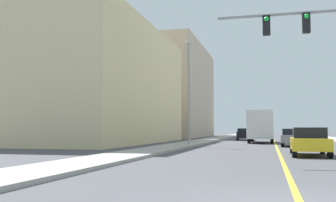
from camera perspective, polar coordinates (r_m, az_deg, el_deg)
ground at (r=49.55m, az=15.02°, el=-5.49°), size 192.00×192.00×0.00m
sidewalk_left at (r=50.03m, az=6.45°, el=-5.50°), size 2.56×168.00×0.15m
lane_marking_center at (r=49.55m, az=15.02°, el=-5.49°), size 0.16×144.00×0.01m
building_left_near at (r=39.86m, az=-9.24°, el=2.19°), size 10.47×24.45×11.34m
building_left_far at (r=68.58m, az=-0.01°, el=1.28°), size 12.55×25.39×15.46m
street_lamp at (r=31.37m, az=3.03°, el=2.06°), size 0.56×0.28×8.27m
car_black at (r=48.03m, az=10.93°, el=-4.72°), size 1.89×3.91×1.43m
car_yellow at (r=21.79m, az=19.71°, el=-5.47°), size 1.91×4.57×1.45m
car_gray at (r=32.81m, az=17.61°, el=-5.00°), size 2.00×4.59×1.39m
delivery_truck at (r=40.35m, az=13.29°, el=-3.53°), size 2.52×7.69×3.12m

